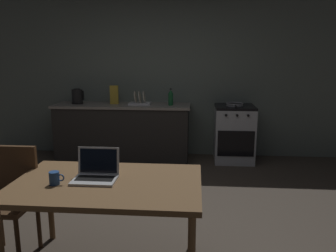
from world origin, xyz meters
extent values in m
plane|color=#473D33|center=(0.00, 0.00, 0.00)|extent=(12.00, 12.00, 0.00)
cube|color=slate|center=(0.30, 2.50, 1.28)|extent=(6.40, 0.10, 2.55)
cube|color=#282623|center=(-0.58, 2.15, 0.42)|extent=(2.10, 0.60, 0.84)
cube|color=gray|center=(-0.58, 2.15, 0.86)|extent=(2.16, 0.64, 0.04)
cube|color=#B7BABF|center=(1.19, 2.15, 0.42)|extent=(0.60, 0.60, 0.84)
cube|color=black|center=(1.19, 2.15, 0.86)|extent=(0.60, 0.60, 0.04)
cube|color=black|center=(1.19, 1.85, 0.35)|extent=(0.54, 0.01, 0.39)
cylinder|color=black|center=(1.03, 1.84, 0.78)|extent=(0.04, 0.02, 0.04)
cylinder|color=black|center=(1.19, 1.84, 0.78)|extent=(0.04, 0.02, 0.04)
cylinder|color=black|center=(1.35, 1.84, 0.78)|extent=(0.04, 0.02, 0.04)
cube|color=brown|center=(-0.06, -0.75, 0.70)|extent=(1.39, 0.89, 0.04)
cylinder|color=brown|center=(-0.70, -0.36, 0.34)|extent=(0.05, 0.05, 0.68)
cylinder|color=brown|center=(0.57, -0.36, 0.34)|extent=(0.05, 0.05, 0.68)
cube|color=#4C331E|center=(-0.91, -0.68, 0.47)|extent=(0.40, 0.40, 0.04)
cube|color=#4C331E|center=(-0.91, -0.50, 0.70)|extent=(0.38, 0.04, 0.42)
cylinder|color=#4C331E|center=(-0.74, -0.85, 0.22)|extent=(0.04, 0.04, 0.45)
cylinder|color=#4C331E|center=(-1.08, -0.51, 0.22)|extent=(0.04, 0.04, 0.45)
cylinder|color=#4C331E|center=(-0.74, -0.51, 0.22)|extent=(0.04, 0.04, 0.45)
cube|color=silver|center=(-0.16, -0.76, 0.73)|extent=(0.32, 0.22, 0.02)
cube|color=black|center=(-0.16, -0.74, 0.74)|extent=(0.28, 0.12, 0.00)
cube|color=silver|center=(-0.16, -0.64, 0.84)|extent=(0.32, 0.04, 0.21)
cube|color=black|center=(-0.16, -0.64, 0.84)|extent=(0.29, 0.03, 0.18)
cylinder|color=black|center=(-1.31, 2.15, 0.89)|extent=(0.18, 0.18, 0.02)
cylinder|color=black|center=(-1.31, 2.15, 1.01)|extent=(0.17, 0.17, 0.21)
cylinder|color=black|center=(-1.31, 2.15, 1.12)|extent=(0.10, 0.10, 0.02)
cube|color=black|center=(-1.21, 2.15, 1.02)|extent=(0.02, 0.02, 0.15)
cylinder|color=#19592D|center=(0.19, 2.10, 0.97)|extent=(0.08, 0.08, 0.18)
cone|color=#19592D|center=(0.19, 2.10, 1.10)|extent=(0.08, 0.08, 0.06)
cylinder|color=black|center=(0.19, 2.10, 1.14)|extent=(0.03, 0.03, 0.02)
cylinder|color=gray|center=(1.18, 2.13, 0.89)|extent=(0.25, 0.25, 0.01)
torus|color=gray|center=(1.18, 2.13, 0.92)|extent=(0.27, 0.27, 0.02)
cylinder|color=black|center=(1.18, 1.92, 0.90)|extent=(0.02, 0.18, 0.02)
cylinder|color=#264C8C|center=(-0.43, -0.84, 0.77)|extent=(0.07, 0.07, 0.10)
torus|color=#264C8C|center=(-0.38, -0.84, 0.77)|extent=(0.05, 0.01, 0.05)
cube|color=gold|center=(-0.71, 2.17, 1.03)|extent=(0.13, 0.05, 0.29)
cube|color=silver|center=(-0.30, 2.15, 0.90)|extent=(0.34, 0.26, 0.03)
cylinder|color=beige|center=(-0.37, 2.15, 1.00)|extent=(0.04, 0.18, 0.18)
cylinder|color=beige|center=(-0.30, 2.15, 1.00)|extent=(0.04, 0.18, 0.18)
cylinder|color=beige|center=(-0.23, 2.15, 1.00)|extent=(0.04, 0.18, 0.18)
camera|label=1|loc=(0.58, -3.06, 1.63)|focal=35.91mm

